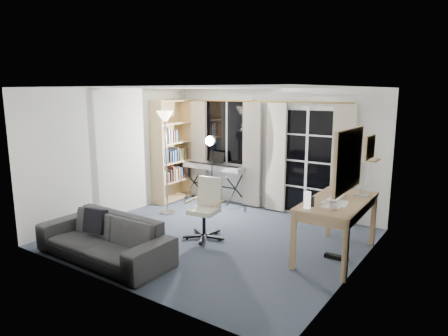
# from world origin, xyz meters

# --- Properties ---
(floor) EXTENTS (4.50, 4.00, 0.02)m
(floor) POSITION_xyz_m (0.00, 0.00, -0.01)
(floor) COLOR #3D4659
(floor) RESTS_ON ground
(window) EXTENTS (1.20, 0.08, 1.40)m
(window) POSITION_xyz_m (-1.05, 1.97, 1.50)
(window) COLOR white
(window) RESTS_ON floor
(french_door) EXTENTS (1.32, 0.09, 2.11)m
(french_door) POSITION_xyz_m (0.75, 1.97, 1.03)
(french_door) COLOR white
(french_door) RESTS_ON floor
(curtains) EXTENTS (3.60, 0.07, 2.13)m
(curtains) POSITION_xyz_m (-0.14, 1.88, 1.09)
(curtains) COLOR gold
(curtains) RESTS_ON floor
(bookshelf) EXTENTS (0.39, 1.03, 2.18)m
(bookshelf) POSITION_xyz_m (-2.13, 1.36, 1.03)
(bookshelf) COLOR tan
(bookshelf) RESTS_ON floor
(torchiere_lamp) EXTENTS (0.37, 0.37, 1.98)m
(torchiere_lamp) POSITION_xyz_m (-1.53, 0.58, 1.59)
(torchiere_lamp) COLOR #B2B2B7
(torchiere_lamp) RESTS_ON floor
(keyboard_piano) EXTENTS (1.40, 0.69, 1.02)m
(keyboard_piano) POSITION_xyz_m (-1.22, 1.70, 0.77)
(keyboard_piano) COLOR black
(keyboard_piano) RESTS_ON floor
(studio_light) EXTENTS (0.31, 0.32, 1.51)m
(studio_light) POSITION_xyz_m (-1.06, 1.39, 1.21)
(studio_light) COLOR black
(studio_light) RESTS_ON floor
(office_chair) EXTENTS (0.67, 0.67, 0.98)m
(office_chair) POSITION_xyz_m (-0.13, 0.01, 0.58)
(office_chair) COLOR black
(office_chair) RESTS_ON floor
(desk) EXTENTS (0.82, 1.58, 0.83)m
(desk) POSITION_xyz_m (1.88, 0.41, 0.73)
(desk) COLOR #A17752
(desk) RESTS_ON floor
(monitor) EXTENTS (0.20, 0.60, 0.52)m
(monitor) POSITION_xyz_m (2.08, 0.86, 1.15)
(monitor) COLOR silver
(monitor) RESTS_ON desk
(desk_clutter) EXTENTS (0.48, 0.95, 1.06)m
(desk_clutter) POSITION_xyz_m (1.81, 0.16, 0.65)
(desk_clutter) COLOR white
(desk_clutter) RESTS_ON desk
(mug) EXTENTS (0.14, 0.11, 0.14)m
(mug) POSITION_xyz_m (1.98, -0.09, 0.90)
(mug) COLOR silver
(mug) RESTS_ON desk
(wall_mirror) EXTENTS (0.04, 0.94, 0.74)m
(wall_mirror) POSITION_xyz_m (2.22, -0.35, 1.55)
(wall_mirror) COLOR tan
(wall_mirror) RESTS_ON floor
(framed_print) EXTENTS (0.03, 0.42, 0.32)m
(framed_print) POSITION_xyz_m (2.23, 0.55, 1.60)
(framed_print) COLOR tan
(framed_print) RESTS_ON floor
(wall_shelf) EXTENTS (0.16, 0.30, 0.18)m
(wall_shelf) POSITION_xyz_m (2.16, 1.05, 1.41)
(wall_shelf) COLOR tan
(wall_shelf) RESTS_ON floor
(sofa) EXTENTS (2.09, 0.62, 0.82)m
(sofa) POSITION_xyz_m (-0.79, -1.55, 0.41)
(sofa) COLOR #2D2D2F
(sofa) RESTS_ON floor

